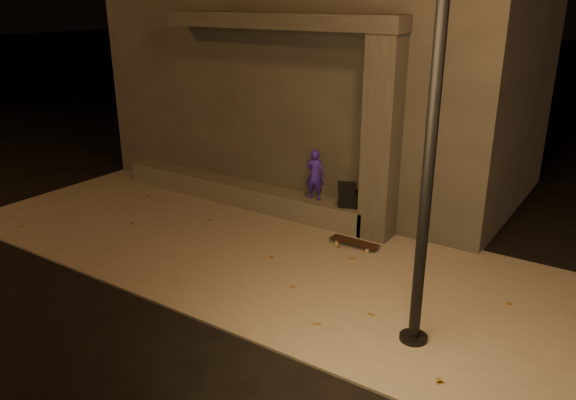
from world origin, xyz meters
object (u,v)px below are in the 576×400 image
Objects in this scene: backpack at (349,198)px; skateboard at (354,242)px; column at (382,141)px; skateboarder at (315,175)px; street_lamp_0 at (442,15)px.

skateboard is (0.48, -0.65, -0.55)m from backpack.
column reaches higher than skateboarder.
backpack is 0.07× the size of street_lamp_0.
street_lamp_0 reaches higher than skateboard.
skateboarder reaches higher than skateboard.
column is 3.60× the size of skateboarder.
column is 3.98m from street_lamp_0.
backpack is at bearing 126.32° from skateboard.
backpack is at bearing 180.00° from column.
column is 1.84m from skateboard.
column is at bearing 172.19° from skateboarder.
street_lamp_0 is (2.44, -2.78, 3.35)m from backpack.
column is at bearing 79.35° from skateboard.
skateboard is at bearing -74.78° from backpack.
skateboarder reaches higher than backpack.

